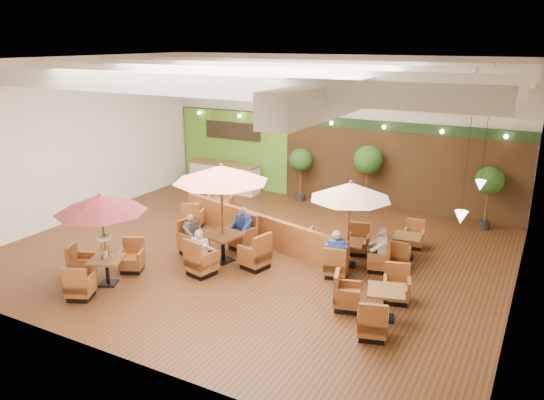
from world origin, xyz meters
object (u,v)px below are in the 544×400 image
Objects in this scene: service_counter at (225,177)px; diner_2 at (193,230)px; table_5 at (407,247)px; topiary_0 at (301,162)px; table_3 at (209,206)px; diner_3 at (336,249)px; diner_4 at (380,245)px; diner_1 at (242,224)px; table_1 at (222,196)px; booth_divider at (258,229)px; table_0 at (100,219)px; table_2 at (350,208)px; diner_0 at (201,248)px; topiary_1 at (368,163)px; table_4 at (374,302)px; topiary_2 at (489,183)px.

diner_2 reaches higher than service_counter.
table_5 is 6.38m from topiary_0.
table_3 is 6.89m from table_5.
diner_4 is at bearing 29.83° from diner_3.
diner_4 is at bearing -162.56° from diner_1.
table_3 is at bearing 143.09° from diner_3.
table_1 is 1.41× the size of topiary_0.
table_5 is (4.32, 1.03, -0.15)m from booth_divider.
table_0 reaches higher than table_3.
diner_2 is (-5.54, -2.72, 0.42)m from table_5.
diner_1 is at bearing -89.44° from booth_divider.
table_5 is at bearing 43.92° from diner_3.
service_counter is 8.64m from table_2.
diner_0 is (0.00, -1.04, -1.14)m from table_1.
diner_4 is at bearing -30.44° from service_counter.
topiary_1 reaches higher than service_counter.
topiary_0 reaches higher than diner_2.
diner_1 reaches higher than table_4.
table_5 is 2.82× the size of diner_4.
table_0 is 3.09× the size of diner_0.
topiary_2 is (1.43, 7.34, 1.23)m from table_4.
table_5 is at bearing 15.39° from table_0.
diner_4 is at bearing -115.93° from table_5.
diner_0 is (0.61, -7.39, -0.76)m from topiary_0.
table_4 is at bearing -100.99° from topiary_2.
topiary_1 is at bearing -99.02° from diner_1.
diner_2 is (2.93, -6.15, 0.16)m from service_counter.
booth_divider is at bearing 161.39° from table_2.
diner_1 is (-0.00, 2.08, 0.00)m from diner_0.
topiary_1 is (-2.45, 3.63, 1.48)m from table_5.
service_counter is 3.61× the size of diner_1.
table_1 is 5.49m from table_5.
service_counter is 1.17× the size of table_0.
table_0 reaches higher than topiary_0.
table_0 reaches higher than booth_divider.
table_0 reaches higher than table_4.
table_4 is 1.05× the size of topiary_1.
diner_2 is (-0.43, -6.35, -0.79)m from topiary_0.
table_4 is (1.53, -2.42, -1.33)m from table_2.
table_5 is at bearing 44.67° from table_1.
service_counter is 3.67× the size of diner_4.
table_3 reaches higher than diner_1.
diner_3 is (3.01, -1.15, 0.32)m from booth_divider.
table_5 is 2.76× the size of diner_1.
table_4 is at bearing -14.98° from booth_divider.
booth_divider is 4.84m from topiary_0.
diner_0 is at bearing 56.04° from diner_2.
table_5 is 2.67× the size of diner_3.
topiary_0 is (3.36, 0.20, 0.95)m from service_counter.
diner_1 reaches higher than diner_2.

